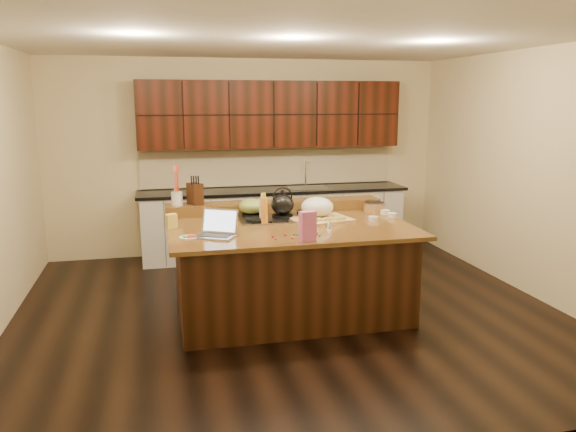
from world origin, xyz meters
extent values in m
cube|color=black|center=(0.00, 0.00, -0.01)|extent=(5.50, 5.00, 0.01)
cube|color=silver|center=(0.00, 0.00, 2.71)|extent=(5.50, 5.00, 0.01)
cube|color=beige|center=(0.00, 2.50, 1.35)|extent=(5.50, 0.01, 2.70)
cube|color=beige|center=(0.00, -2.50, 1.35)|extent=(5.50, 0.01, 2.70)
cube|color=beige|center=(2.75, 0.00, 1.35)|extent=(0.01, 5.00, 2.70)
cube|color=black|center=(0.00, 0.00, 0.44)|extent=(2.22, 1.42, 0.88)
cube|color=black|center=(0.00, 0.00, 0.90)|extent=(2.40, 1.60, 0.04)
cube|color=black|center=(0.00, 0.70, 0.98)|extent=(2.40, 0.30, 0.12)
cube|color=gray|center=(0.00, 0.30, 0.93)|extent=(0.92, 0.52, 0.02)
cylinder|color=black|center=(-0.30, 0.43, 0.95)|extent=(0.22, 0.22, 0.03)
cylinder|color=black|center=(0.30, 0.43, 0.95)|extent=(0.22, 0.22, 0.03)
cylinder|color=black|center=(-0.30, 0.17, 0.95)|extent=(0.22, 0.22, 0.03)
cylinder|color=black|center=(0.30, 0.17, 0.95)|extent=(0.22, 0.22, 0.03)
cylinder|color=black|center=(0.00, 0.30, 0.95)|extent=(0.22, 0.22, 0.03)
cube|color=silver|center=(0.30, 2.17, 0.45)|extent=(3.60, 0.62, 0.90)
cube|color=black|center=(0.30, 2.17, 0.92)|extent=(3.70, 0.66, 0.04)
cube|color=gray|center=(0.80, 2.17, 0.94)|extent=(0.55, 0.42, 0.01)
cylinder|color=gray|center=(0.80, 2.35, 1.12)|extent=(0.02, 0.02, 0.36)
cube|color=black|center=(0.30, 2.32, 1.95)|extent=(3.60, 0.34, 0.90)
cube|color=beige|center=(0.30, 2.48, 1.20)|extent=(3.60, 0.03, 0.50)
ellipsoid|color=black|center=(0.00, 0.30, 1.07)|extent=(0.28, 0.28, 0.22)
ellipsoid|color=olive|center=(-0.30, 0.43, 1.04)|extent=(0.31, 0.31, 0.16)
cube|color=#B7B7BC|center=(-0.78, -0.35, 0.93)|extent=(0.42, 0.38, 0.02)
cube|color=black|center=(-0.78, -0.35, 0.94)|extent=(0.32, 0.27, 0.00)
cube|color=#B7B7BC|center=(-0.72, -0.25, 1.05)|extent=(0.34, 0.23, 0.22)
cube|color=silver|center=(-0.72, -0.25, 1.05)|extent=(0.30, 0.20, 0.19)
cylinder|color=orange|center=(-0.24, 0.08, 1.06)|extent=(0.08, 0.08, 0.27)
cylinder|color=silver|center=(-0.23, 0.19, 1.04)|extent=(0.08, 0.08, 0.25)
cube|color=tan|center=(0.37, 0.11, 0.93)|extent=(0.65, 0.53, 0.03)
ellipsoid|color=white|center=(0.35, 0.19, 1.05)|extent=(0.34, 0.34, 0.21)
cube|color=#EDD872|center=(0.26, -0.03, 0.96)|extent=(0.13, 0.03, 0.03)
cube|color=#EDD872|center=(0.39, -0.03, 0.96)|extent=(0.13, 0.03, 0.03)
cube|color=#EDD872|center=(0.52, -0.03, 0.96)|extent=(0.13, 0.03, 0.03)
cylinder|color=gray|center=(0.49, 0.08, 0.95)|extent=(0.22, 0.09, 0.01)
cylinder|color=white|center=(1.15, 0.10, 0.94)|extent=(0.11, 0.11, 0.04)
cylinder|color=white|center=(1.15, 0.29, 0.94)|extent=(0.13, 0.13, 0.04)
cylinder|color=white|center=(0.89, -0.01, 0.94)|extent=(0.13, 0.13, 0.04)
cylinder|color=#996B3F|center=(1.08, 0.43, 0.97)|extent=(0.30, 0.30, 0.09)
cone|color=silver|center=(0.35, -0.22, 0.96)|extent=(0.08, 0.08, 0.07)
cube|color=#D865A3|center=(0.01, -0.67, 1.05)|extent=(0.16, 0.11, 0.27)
cylinder|color=white|center=(-1.01, -0.32, 0.93)|extent=(0.23, 0.23, 0.01)
cube|color=#E0CA4F|center=(-1.15, 0.12, 0.99)|extent=(0.12, 0.10, 0.14)
cylinder|color=white|center=(-1.07, 0.70, 1.11)|extent=(0.15, 0.15, 0.14)
cube|color=black|center=(-0.88, 0.70, 1.15)|extent=(0.18, 0.22, 0.23)
ellipsoid|color=red|center=(-0.13, -0.42, 0.93)|extent=(0.02, 0.02, 0.02)
ellipsoid|color=#198C26|center=(0.05, -0.59, 0.93)|extent=(0.02, 0.02, 0.02)
ellipsoid|color=red|center=(-0.27, -0.49, 0.93)|extent=(0.02, 0.02, 0.02)
ellipsoid|color=#198C26|center=(-0.06, -0.44, 0.93)|extent=(0.02, 0.02, 0.02)
ellipsoid|color=red|center=(0.16, -0.45, 0.93)|extent=(0.02, 0.02, 0.02)
ellipsoid|color=#198C26|center=(0.09, -0.49, 0.93)|extent=(0.02, 0.02, 0.02)
ellipsoid|color=red|center=(-0.26, -0.58, 0.93)|extent=(0.02, 0.02, 0.02)
ellipsoid|color=#198C26|center=(0.16, -0.54, 0.93)|extent=(0.02, 0.02, 0.02)
ellipsoid|color=red|center=(-0.11, -0.58, 0.93)|extent=(0.02, 0.02, 0.02)
ellipsoid|color=#198C26|center=(-0.01, -0.48, 0.93)|extent=(0.02, 0.02, 0.02)
ellipsoid|color=red|center=(-0.14, -0.44, 0.93)|extent=(0.02, 0.02, 0.02)
ellipsoid|color=#198C26|center=(-0.03, -0.45, 0.93)|extent=(0.02, 0.02, 0.02)
camera|label=1|loc=(-1.27, -5.33, 2.15)|focal=35.00mm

